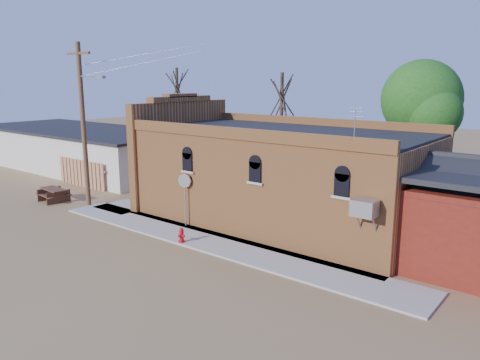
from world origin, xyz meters
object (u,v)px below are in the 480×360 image
Objects in this scene: brick_bar at (275,175)px; picnic_table at (54,193)px; fire_hydrant at (181,235)px; stop_sign at (185,186)px; utility_pole at (84,122)px; trash_barrel at (147,189)px.

brick_bar is 13.39m from picnic_table.
fire_hydrant is at bearing 2.73° from picnic_table.
fire_hydrant is 0.25× the size of stop_sign.
fire_hydrant is (8.63, -1.20, -4.37)m from utility_pole.
trash_barrel reaches higher than picnic_table.
trash_barrel reaches higher than fire_hydrant.
brick_bar is 20.14× the size of trash_barrel.
utility_pole is 13.93× the size of fire_hydrant.
utility_pole is 5.00m from picnic_table.
picnic_table is at bearing 169.65° from fire_hydrant.
brick_bar reaches higher than fire_hydrant.
brick_bar is at bearing 27.43° from picnic_table.
stop_sign is 1.32× the size of picnic_table.
brick_bar is 4.58m from stop_sign.
picnic_table is (-2.50, -0.70, -4.27)m from utility_pole.
stop_sign is 9.81m from picnic_table.
brick_bar is 25.39× the size of fire_hydrant.
brick_bar reaches higher than picnic_table.
stop_sign reaches higher than picnic_table.
utility_pole is at bearing -103.57° from trash_barrel.
fire_hydrant is 9.10m from trash_barrel.
brick_bar is 1.82× the size of utility_pole.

